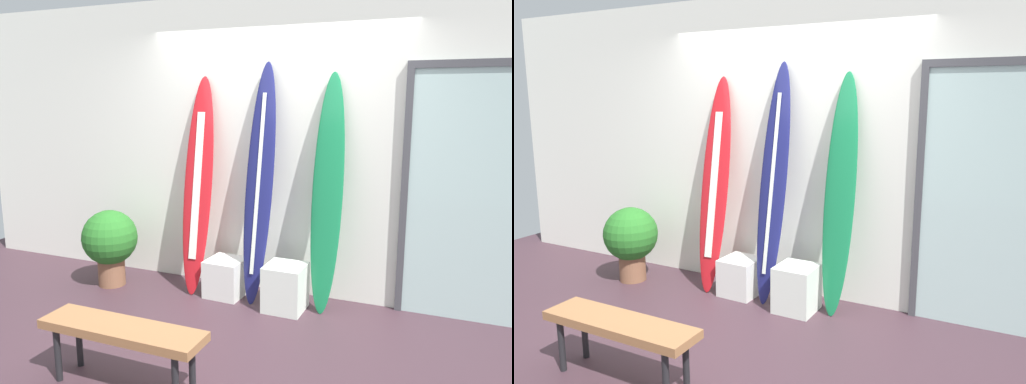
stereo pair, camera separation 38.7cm
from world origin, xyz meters
TOP-DOWN VIEW (x-y plane):
  - ground at (0.00, 0.00)m, footprint 8.00×8.00m
  - wall_back at (0.00, 1.30)m, footprint 7.20×0.20m
  - surfboard_crimson at (-0.69, 0.96)m, footprint 0.31×0.46m
  - surfboard_navy at (-0.05, 0.96)m, footprint 0.29×0.46m
  - surfboard_emerald at (0.57, 0.99)m, footprint 0.28×0.41m
  - display_block_left at (0.26, 0.80)m, footprint 0.35×0.35m
  - display_block_center at (-0.37, 0.89)m, footprint 0.36×0.36m
  - glass_door at (1.76, 1.18)m, footprint 1.19×0.06m
  - potted_plant at (-1.56, 0.71)m, footprint 0.55×0.55m
  - bench at (-0.32, -0.74)m, footprint 1.13×0.29m

SIDE VIEW (x-z plane):
  - ground at x=0.00m, z-range -0.04..0.00m
  - display_block_center at x=-0.37m, z-range 0.00..0.36m
  - display_block_left at x=0.26m, z-range 0.00..0.41m
  - bench at x=-0.32m, z-range 0.16..0.59m
  - potted_plant at x=-1.56m, z-range 0.07..0.84m
  - surfboard_crimson at x=-0.69m, z-range 0.00..2.07m
  - surfboard_emerald at x=0.57m, z-range 0.00..2.09m
  - surfboard_navy at x=-0.05m, z-range 0.00..2.19m
  - glass_door at x=1.76m, z-range 0.03..2.19m
  - wall_back at x=0.00m, z-range 0.00..2.80m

